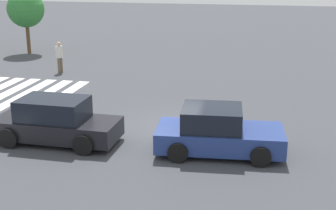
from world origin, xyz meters
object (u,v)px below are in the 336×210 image
Objects in this scene: car_2 at (217,132)px; tree_corner_a at (26,9)px; pedestrian at (59,55)px; car_3 at (56,122)px.

car_2 is 1.00× the size of tree_corner_a.
pedestrian is 7.34m from tree_corner_a.
car_2 is 0.97× the size of car_3.
car_2 is 21.58m from tree_corner_a.
pedestrian reaches higher than car_2.
car_3 is 2.49× the size of pedestrian.
car_3 is at bearing 177.60° from car_2.
car_3 is 1.03× the size of tree_corner_a.
tree_corner_a reaches higher than pedestrian.
car_3 is at bearing 30.79° from tree_corner_a.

